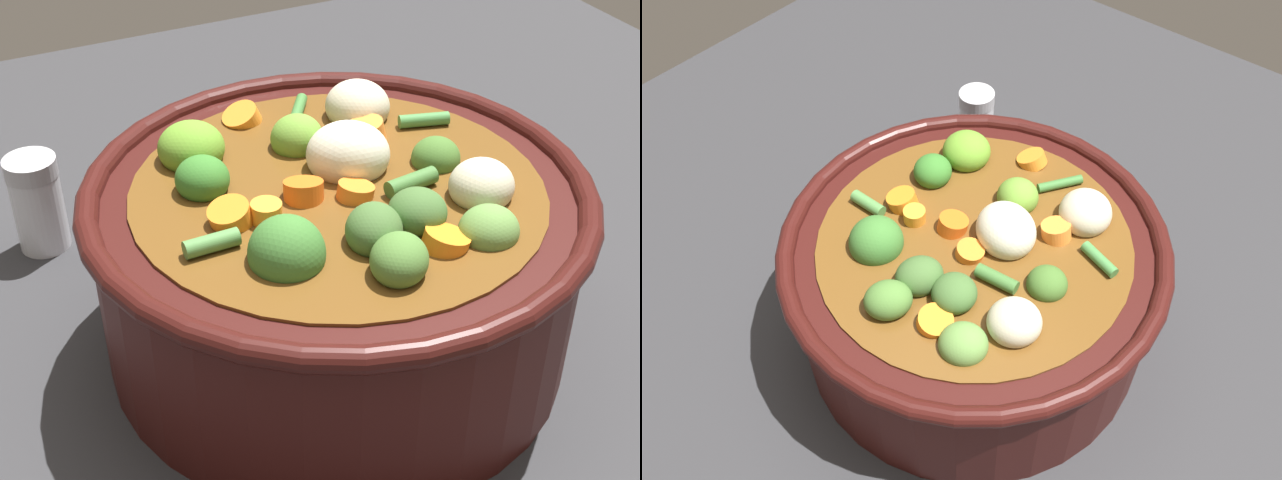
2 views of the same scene
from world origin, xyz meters
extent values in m
plane|color=#2D2D30|center=(0.00, 0.00, 0.00)|extent=(1.10, 1.10, 0.00)
cylinder|color=#38110F|center=(0.00, 0.00, 0.06)|extent=(0.30, 0.30, 0.12)
torus|color=#38110F|center=(0.00, 0.00, 0.12)|extent=(0.31, 0.31, 0.01)
cylinder|color=brown|center=(0.00, 0.00, 0.06)|extent=(0.25, 0.25, 0.11)
ellipsoid|color=#436E2B|center=(0.00, -0.07, 0.12)|extent=(0.03, 0.04, 0.03)
ellipsoid|color=#3C762F|center=(-0.05, 0.06, 0.12)|extent=(0.05, 0.05, 0.04)
ellipsoid|color=#367629|center=(0.03, 0.07, 0.13)|extent=(0.04, 0.04, 0.03)
ellipsoid|color=#426730|center=(-0.06, 0.01, 0.13)|extent=(0.05, 0.05, 0.03)
ellipsoid|color=#4C7A34|center=(-0.09, 0.01, 0.13)|extent=(0.05, 0.05, 0.03)
ellipsoid|color=#608D41|center=(-0.08, -0.05, 0.12)|extent=(0.05, 0.05, 0.03)
ellipsoid|color=#629A2B|center=(0.07, 0.07, 0.13)|extent=(0.05, 0.05, 0.03)
ellipsoid|color=olive|center=(0.06, 0.00, 0.12)|extent=(0.04, 0.04, 0.03)
ellipsoid|color=#416730|center=(-0.05, -0.02, 0.13)|extent=(0.04, 0.04, 0.03)
cylinder|color=orange|center=(0.05, -0.05, 0.12)|extent=(0.03, 0.03, 0.02)
cylinder|color=orange|center=(0.00, 0.02, 0.12)|extent=(0.03, 0.03, 0.02)
cylinder|color=orange|center=(-0.01, 0.07, 0.12)|extent=(0.03, 0.03, 0.02)
cylinder|color=orange|center=(0.10, 0.02, 0.12)|extent=(0.03, 0.03, 0.02)
cylinder|color=orange|center=(-0.01, -0.01, 0.12)|extent=(0.03, 0.03, 0.02)
cylinder|color=orange|center=(-0.01, 0.05, 0.12)|extent=(0.02, 0.02, 0.02)
cylinder|color=orange|center=(-0.08, -0.03, 0.12)|extent=(0.03, 0.03, 0.02)
ellipsoid|color=beige|center=(0.02, -0.02, 0.13)|extent=(0.06, 0.07, 0.04)
ellipsoid|color=beige|center=(0.08, -0.05, 0.13)|extent=(0.06, 0.06, 0.04)
ellipsoid|color=beige|center=(-0.05, -0.07, 0.13)|extent=(0.05, 0.05, 0.03)
cylinder|color=#448440|center=(0.04, -0.09, 0.12)|extent=(0.02, 0.03, 0.01)
cylinder|color=#407132|center=(-0.02, -0.04, 0.12)|extent=(0.01, 0.03, 0.01)
cylinder|color=#4F8943|center=(-0.03, 0.09, 0.12)|extent=(0.01, 0.03, 0.01)
cylinder|color=#3D7535|center=(0.09, -0.02, 0.12)|extent=(0.04, 0.03, 0.01)
cylinder|color=silver|center=(0.19, 0.15, 0.03)|extent=(0.04, 0.04, 0.06)
cylinder|color=#B7B7BC|center=(0.19, 0.15, 0.07)|extent=(0.04, 0.04, 0.01)
camera|label=1|loc=(-0.41, 0.22, 0.41)|focal=51.66mm
camera|label=2|loc=(-0.28, -0.21, 0.53)|focal=38.51mm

